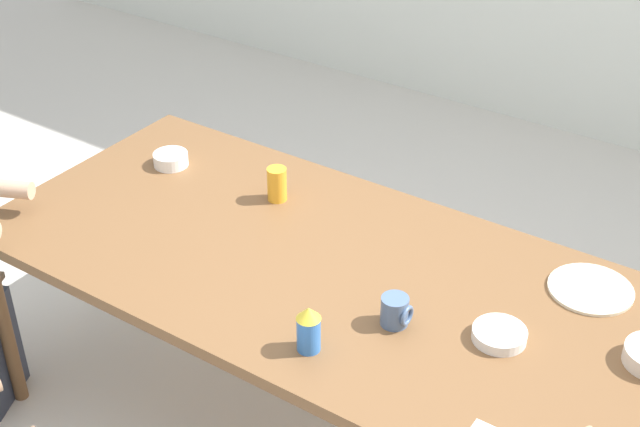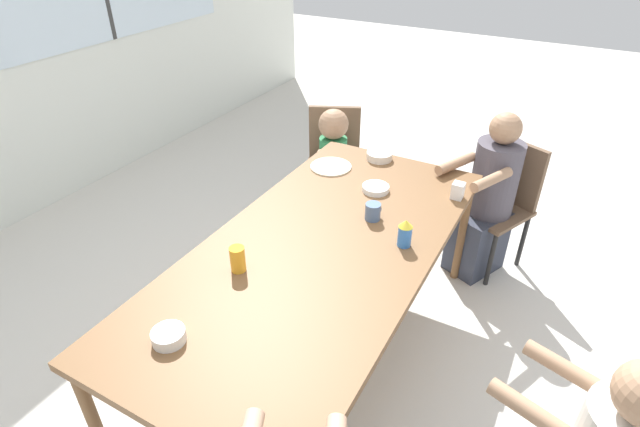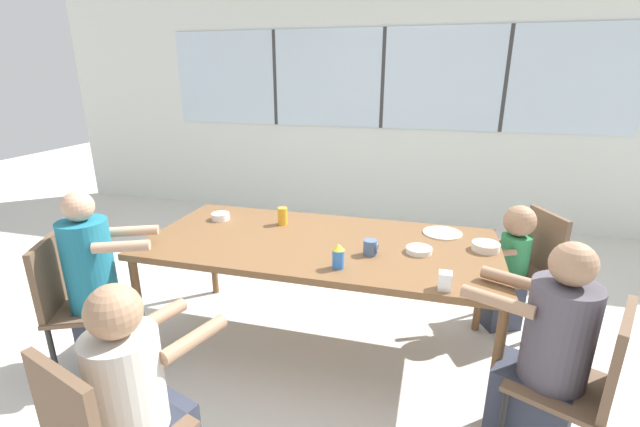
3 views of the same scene
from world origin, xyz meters
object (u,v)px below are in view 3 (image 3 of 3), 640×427
person_woman_green_shirt (99,291)px  coffee_mug (371,247)px  bowl_fruit (486,247)px  chair_for_man_blue_shirt (586,377)px  chair_for_toddler (531,261)px  chair_for_woman_green_shirt (70,295)px  sippy_cup (338,256)px  milk_carton_small (445,281)px  person_man_blue_shirt (545,363)px  juice_glass (283,216)px  person_toddler (510,268)px  bowl_white_shallow (221,216)px  bowl_cereal (419,250)px  person_man_teal_shirt (139,411)px

person_woman_green_shirt → coffee_mug: size_ratio=12.78×
bowl_fruit → chair_for_man_blue_shirt: bearing=-62.4°
bowl_fruit → chair_for_toddler: bearing=53.9°
chair_for_woman_green_shirt → chair_for_toddler: size_ratio=1.00×
sippy_cup → milk_carton_small: (0.55, -0.10, -0.03)m
chair_for_man_blue_shirt → person_man_blue_shirt: bearing=90.0°
chair_for_toddler → juice_glass: bearing=78.5°
chair_for_toddler → person_toddler: bearing=90.0°
bowl_white_shallow → bowl_cereal: bearing=-9.1°
person_woman_green_shirt → person_toddler: (2.41, 1.11, -0.06)m
person_woman_green_shirt → sippy_cup: bearing=73.9°
chair_for_woman_green_shirt → person_toddler: 2.82m
person_woman_green_shirt → juice_glass: size_ratio=9.51×
chair_for_woman_green_shirt → chair_for_toddler: same height
coffee_mug → sippy_cup: size_ratio=0.63×
chair_for_man_blue_shirt → bowl_fruit: bearing=51.7°
chair_for_woman_green_shirt → person_man_teal_shirt: person_man_teal_shirt is taller
bowl_fruit → person_woman_green_shirt: bearing=-163.0°
person_man_blue_shirt → juice_glass: 1.75m
sippy_cup → chair_for_man_blue_shirt: bearing=-12.8°
chair_for_woman_green_shirt → bowl_fruit: chair_for_woman_green_shirt is taller
juice_glass → chair_for_woman_green_shirt: bearing=-140.4°
person_woman_green_shirt → milk_carton_small: person_woman_green_shirt is taller
chair_for_toddler → bowl_fruit: size_ratio=5.32×
chair_for_toddler → chair_for_man_blue_shirt: bearing=155.5°
person_woman_green_shirt → sippy_cup: person_woman_green_shirt is taller
juice_glass → bowl_white_shallow: size_ratio=0.95×
person_woman_green_shirt → person_man_teal_shirt: bearing=24.1°
chair_for_man_blue_shirt → bowl_white_shallow: bearing=93.5°
chair_for_toddler → bowl_cereal: chair_for_toddler is taller
bowl_white_shallow → person_toddler: bearing=10.2°
sippy_cup → bowl_fruit: sippy_cup is taller
chair_for_toddler → person_man_blue_shirt: bearing=148.2°
person_woman_green_shirt → bowl_fruit: bearing=82.4°
chair_for_man_blue_shirt → sippy_cup: sippy_cup is taller
person_man_blue_shirt → milk_carton_small: size_ratio=12.00×
milk_carton_small → bowl_fruit: size_ratio=0.57×
person_toddler → bowl_white_shallow: person_toddler is taller
bowl_white_shallow → bowl_cereal: (1.39, -0.22, -0.01)m
person_toddler → juice_glass: 1.61m
milk_carton_small → bowl_fruit: milk_carton_small is taller
person_toddler → coffee_mug: size_ratio=10.27×
bowl_fruit → chair_for_woman_green_shirt: bearing=-162.5°
chair_for_toddler → bowl_fruit: 0.69m
chair_for_man_blue_shirt → coffee_mug: (-1.02, 0.49, 0.29)m
chair_for_woman_green_shirt → person_toddler: person_toddler is taller
chair_for_woman_green_shirt → person_woman_green_shirt: 0.16m
sippy_cup → bowl_fruit: bearing=30.3°
person_toddler → coffee_mug: 1.16m
person_man_teal_shirt → coffee_mug: 1.39m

